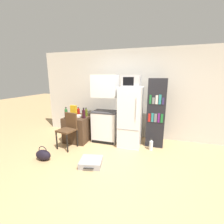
{
  "coord_description": "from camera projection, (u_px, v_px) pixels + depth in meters",
  "views": [
    {
      "loc": [
        0.69,
        -2.53,
        1.8
      ],
      "look_at": [
        -0.34,
        0.85,
        0.99
      ],
      "focal_mm": 24.0,
      "sensor_mm": 36.0,
      "label": 1
    }
  ],
  "objects": [
    {
      "name": "refrigerator",
      "position": [
        130.0,
        117.0,
        3.98
      ],
      "size": [
        0.58,
        0.64,
        1.58
      ],
      "color": "white",
      "rests_on": "ground_plane"
    },
    {
      "name": "wall_back",
      "position": [
        140.0,
        95.0,
        4.47
      ],
      "size": [
        6.4,
        0.1,
        2.62
      ],
      "color": "beige",
      "rests_on": "ground_plane"
    },
    {
      "name": "suitcase_large_flat",
      "position": [
        91.0,
        162.0,
        3.15
      ],
      "size": [
        0.52,
        0.5,
        0.13
      ],
      "rotation": [
        0.0,
        0.0,
        0.2
      ],
      "color": "#99999E",
      "rests_on": "ground_plane"
    },
    {
      "name": "water_bottle_front",
      "position": [
        151.0,
        145.0,
        3.81
      ],
      "size": [
        0.09,
        0.09,
        0.31
      ],
      "color": "silver",
      "rests_on": "ground_plane"
    },
    {
      "name": "bookshelf",
      "position": [
        156.0,
        113.0,
        3.91
      ],
      "size": [
        0.45,
        0.32,
        1.8
      ],
      "color": "black",
      "rests_on": "ground_plane"
    },
    {
      "name": "bottle_milk_white",
      "position": [
        86.0,
        112.0,
        4.5
      ],
      "size": [
        0.08,
        0.08,
        0.18
      ],
      "color": "white",
      "rests_on": "side_table"
    },
    {
      "name": "chair",
      "position": [
        69.0,
        127.0,
        3.9
      ],
      "size": [
        0.47,
        0.47,
        0.91
      ],
      "rotation": [
        0.0,
        0.0,
        -0.2
      ],
      "color": "black",
      "rests_on": "ground_plane"
    },
    {
      "name": "kitchen_hutch",
      "position": [
        105.0,
        112.0,
        4.23
      ],
      "size": [
        0.7,
        0.5,
        1.88
      ],
      "color": "white",
      "rests_on": "ground_plane"
    },
    {
      "name": "bottle_green_tall",
      "position": [
        66.0,
        113.0,
        4.1
      ],
      "size": [
        0.08,
        0.08,
        0.31
      ],
      "color": "#1E6028",
      "rests_on": "side_table"
    },
    {
      "name": "bowl",
      "position": [
        78.0,
        116.0,
        4.25
      ],
      "size": [
        0.18,
        0.18,
        0.05
      ],
      "color": "silver",
      "rests_on": "side_table"
    },
    {
      "name": "bottle_wine_dark",
      "position": [
        84.0,
        114.0,
        4.11
      ],
      "size": [
        0.09,
        0.09,
        0.29
      ],
      "color": "black",
      "rests_on": "side_table"
    },
    {
      "name": "side_table",
      "position": [
        79.0,
        128.0,
        4.41
      ],
      "size": [
        0.66,
        0.8,
        0.72
      ],
      "color": "#422D1E",
      "rests_on": "ground_plane"
    },
    {
      "name": "cereal_box",
      "position": [
        74.0,
        110.0,
        4.39
      ],
      "size": [
        0.19,
        0.07,
        0.3
      ],
      "color": "gold",
      "rests_on": "side_table"
    },
    {
      "name": "ground_plane",
      "position": [
        116.0,
        171.0,
        2.96
      ],
      "size": [
        24.0,
        24.0,
        0.0
      ],
      "primitive_type": "plane",
      "color": "tan"
    },
    {
      "name": "microwave",
      "position": [
        131.0,
        81.0,
        3.77
      ],
      "size": [
        0.45,
        0.42,
        0.29
      ],
      "color": "#B7B7BC",
      "rests_on": "refrigerator"
    },
    {
      "name": "handbag",
      "position": [
        43.0,
        155.0,
        3.34
      ],
      "size": [
        0.36,
        0.2,
        0.33
      ],
      "color": "black",
      "rests_on": "ground_plane"
    },
    {
      "name": "bottle_ketchup_red",
      "position": [
        78.0,
        111.0,
        4.56
      ],
      "size": [
        0.09,
        0.09,
        0.21
      ],
      "color": "#AD1914",
      "rests_on": "side_table"
    },
    {
      "name": "bottle_olive_oil",
      "position": [
        86.0,
        113.0,
        4.32
      ],
      "size": [
        0.08,
        0.08,
        0.25
      ],
      "color": "#566619",
      "rests_on": "side_table"
    }
  ]
}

